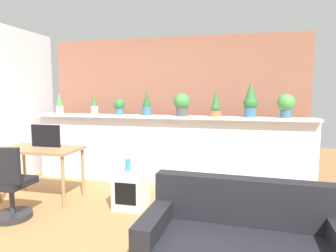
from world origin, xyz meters
The scene contains 18 objects.
ground_plane centered at (0.00, 0.00, 0.00)m, with size 12.00×12.00×0.00m, color #9E7042.
divider_wall centered at (0.00, 2.00, 0.55)m, with size 4.61×0.16×1.11m, color silver.
plant_shelf centered at (0.00, 1.96, 1.13)m, with size 4.61×0.30×0.04m, color silver.
brick_wall_behind centered at (0.00, 2.60, 1.25)m, with size 4.61×0.10×2.50m, color #935B47.
potted_plant_0 centered at (-1.90, 1.93, 1.33)m, with size 0.13×0.13×0.38m.
potted_plant_1 centered at (-1.27, 1.99, 1.31)m, with size 0.12×0.12×0.32m.
potted_plant_2 centered at (-0.80, 1.97, 1.30)m, with size 0.19×0.19×0.27m.
potted_plant_3 centered at (-0.31, 1.95, 1.33)m, with size 0.16×0.16×0.39m.
potted_plant_4 centered at (0.28, 1.93, 1.35)m, with size 0.26×0.26×0.36m.
potted_plant_5 centered at (0.81, 1.95, 1.32)m, with size 0.16×0.16×0.42m.
potted_plant_6 centered at (1.32, 1.98, 1.40)m, with size 0.21×0.21×0.54m.
potted_plant_7 centered at (1.83, 1.97, 1.35)m, with size 0.26×0.26×0.35m.
desk centered at (-1.55, 0.92, 0.67)m, with size 1.10×0.60×0.75m.
tv_monitor centered at (-1.52, 1.00, 0.91)m, with size 0.44×0.04×0.32m, color black.
office_chair centered at (-1.48, 0.21, 0.39)m, with size 0.48×0.49×0.91m.
side_cube_shelf centered at (-0.22, 0.93, 0.25)m, with size 0.40×0.41×0.50m.
vase_on_shelf centered at (-0.24, 0.89, 0.58)m, with size 0.07×0.07×0.16m, color teal.
couch centered at (1.19, -0.35, 0.28)m, with size 1.60×0.84×0.80m.
Camera 1 is at (1.12, -2.58, 1.53)m, focal length 31.00 mm.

